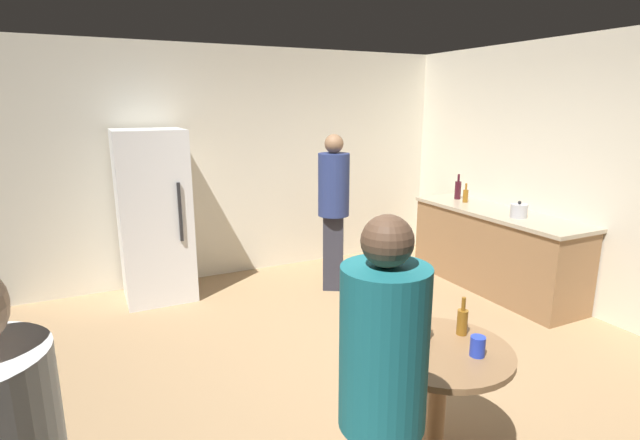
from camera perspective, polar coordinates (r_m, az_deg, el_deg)
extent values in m
cube|color=#9E7C56|center=(4.09, 3.89, -17.45)|extent=(5.20, 5.20, 0.10)
cube|color=silver|center=(5.96, -8.67, 6.63)|extent=(5.32, 0.06, 2.70)
cube|color=silver|center=(5.39, 29.27, 4.33)|extent=(0.06, 5.20, 2.70)
cube|color=white|center=(5.38, -18.90, 0.44)|extent=(0.70, 0.65, 1.80)
cube|color=#262628|center=(5.06, -16.11, 0.90)|extent=(0.03, 0.03, 0.60)
cube|color=olive|center=(5.80, 19.77, -3.51)|extent=(0.60, 2.06, 0.86)
cube|color=tan|center=(5.69, 20.13, 0.82)|extent=(0.64, 2.10, 0.04)
cylinder|color=#B2B2B7|center=(5.42, 22.32, 1.01)|extent=(0.17, 0.17, 0.14)
sphere|color=black|center=(5.41, 22.40, 1.92)|extent=(0.04, 0.04, 0.04)
cone|color=#B2B2B7|center=(5.51, 23.13, 1.26)|extent=(0.09, 0.04, 0.06)
cylinder|color=#3F141E|center=(6.22, 15.89, 3.38)|extent=(0.08, 0.08, 0.22)
cylinder|color=#3F141E|center=(6.20, 15.98, 4.79)|extent=(0.03, 0.03, 0.09)
cylinder|color=#8C5919|center=(6.05, 16.72, 2.70)|extent=(0.06, 0.06, 0.15)
cylinder|color=#8C5919|center=(6.03, 16.79, 3.78)|extent=(0.02, 0.02, 0.08)
cylinder|color=olive|center=(3.05, 13.51, -20.81)|extent=(0.10, 0.10, 0.70)
cylinder|color=olive|center=(2.86, 13.93, -14.70)|extent=(0.80, 0.80, 0.03)
cylinder|color=#8C5919|center=(3.00, 16.37, -11.46)|extent=(0.06, 0.06, 0.15)
cylinder|color=#8C5919|center=(2.96, 16.52, -9.43)|extent=(0.02, 0.02, 0.08)
cylinder|color=#593314|center=(2.88, 12.20, -12.28)|extent=(0.06, 0.06, 0.15)
cylinder|color=#593314|center=(2.84, 12.31, -10.19)|extent=(0.02, 0.02, 0.08)
cylinder|color=#26662D|center=(2.91, 10.33, -11.93)|extent=(0.06, 0.06, 0.15)
cylinder|color=#26662D|center=(2.86, 10.43, -9.85)|extent=(0.02, 0.02, 0.08)
cylinder|color=blue|center=(2.80, 18.03, -13.93)|extent=(0.08, 0.08, 0.11)
cube|color=#2D2D38|center=(5.44, 1.57, -3.83)|extent=(0.28, 0.26, 0.86)
cylinder|color=navy|center=(5.26, 1.62, 4.16)|extent=(0.47, 0.47, 0.68)
sphere|color=#8C6647|center=(5.21, 1.65, 8.95)|extent=(0.20, 0.20, 0.20)
cylinder|color=#1E727A|center=(1.92, 7.50, -14.70)|extent=(0.48, 0.48, 0.65)
sphere|color=brown|center=(1.76, 7.92, -2.47)|extent=(0.20, 0.20, 0.20)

